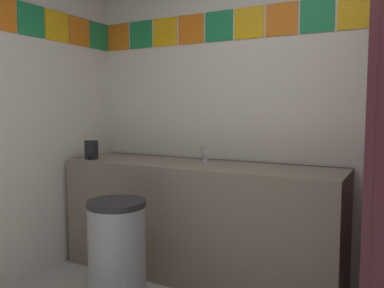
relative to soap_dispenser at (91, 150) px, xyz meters
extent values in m
cube|color=silver|center=(1.74, 0.54, 0.44)|extent=(3.92, 0.08, 2.83)
cube|color=orange|center=(-0.09, 0.49, 1.02)|extent=(0.24, 0.01, 0.24)
cube|color=#1E8C4C|center=(0.17, 0.49, 1.02)|extent=(0.24, 0.01, 0.24)
cube|color=yellow|center=(0.43, 0.49, 1.02)|extent=(0.24, 0.01, 0.24)
cube|color=orange|center=(0.69, 0.49, 1.02)|extent=(0.24, 0.01, 0.24)
cube|color=#1E8C4C|center=(0.96, 0.49, 1.02)|extent=(0.24, 0.01, 0.24)
cube|color=yellow|center=(1.22, 0.49, 1.02)|extent=(0.24, 0.01, 0.24)
cube|color=orange|center=(1.48, 0.49, 1.02)|extent=(0.24, 0.01, 0.24)
cube|color=#1E8C4C|center=(1.74, 0.49, 1.02)|extent=(0.24, 0.01, 0.24)
cube|color=yellow|center=(2.00, 0.49, 1.02)|extent=(0.24, 0.01, 0.24)
cube|color=orange|center=(-0.21, -0.65, 1.02)|extent=(0.01, 0.24, 0.24)
cube|color=#1E8C4C|center=(-0.21, -0.39, 1.02)|extent=(0.01, 0.24, 0.24)
cube|color=yellow|center=(-0.21, -0.14, 1.02)|extent=(0.01, 0.24, 0.24)
cube|color=orange|center=(-0.21, 0.12, 1.02)|extent=(0.01, 0.24, 0.24)
cube|color=#1E8C4C|center=(-0.21, 0.37, 1.02)|extent=(0.01, 0.24, 0.24)
cube|color=gray|center=(0.93, 0.19, -0.53)|extent=(2.20, 0.62, 0.89)
cube|color=gray|center=(0.93, 0.48, -0.12)|extent=(2.20, 0.03, 0.08)
cylinder|color=silver|center=(0.93, 0.16, -0.13)|extent=(0.34, 0.34, 0.10)
cylinder|color=silver|center=(0.93, 0.30, -0.05)|extent=(0.04, 0.04, 0.05)
cylinder|color=silver|center=(0.93, 0.25, 0.02)|extent=(0.02, 0.06, 0.09)
cube|color=black|center=(0.00, 0.00, 0.00)|extent=(0.09, 0.07, 0.16)
cylinder|color=black|center=(0.00, -0.04, -0.06)|extent=(0.02, 0.02, 0.03)
cube|color=#471E23|center=(2.22, -0.18, 0.13)|extent=(0.04, 1.35, 2.21)
cylinder|color=silver|center=(2.24, -0.83, 0.24)|extent=(0.02, 0.02, 0.10)
cylinder|color=#999EA3|center=(0.68, -0.51, -0.63)|extent=(0.38, 0.38, 0.68)
cylinder|color=#262628|center=(0.68, -0.51, -0.28)|extent=(0.39, 0.39, 0.04)
camera|label=1|loc=(2.34, -2.52, 0.34)|focal=36.95mm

